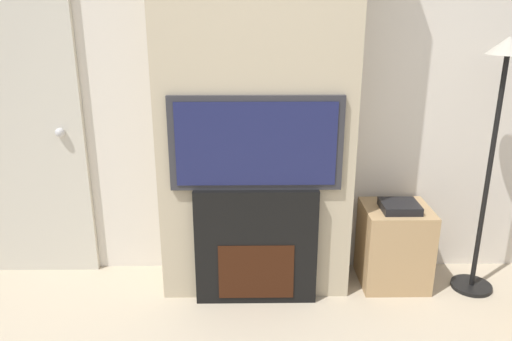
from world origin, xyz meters
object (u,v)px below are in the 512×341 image
television (256,143)px  fireplace (256,245)px  media_stand (394,244)px  floor_lamp (498,117)px

television → fireplace: bearing=90.0°
television → media_stand: bearing=11.3°
television → media_stand: size_ratio=1.70×
television → floor_lamp: 1.42m
floor_lamp → media_stand: 1.00m
floor_lamp → fireplace: bearing=-176.2°
floor_lamp → media_stand: floor_lamp is taller
floor_lamp → media_stand: bearing=170.4°
television → floor_lamp: size_ratio=0.62×
floor_lamp → media_stand: (-0.51, 0.09, -0.86)m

